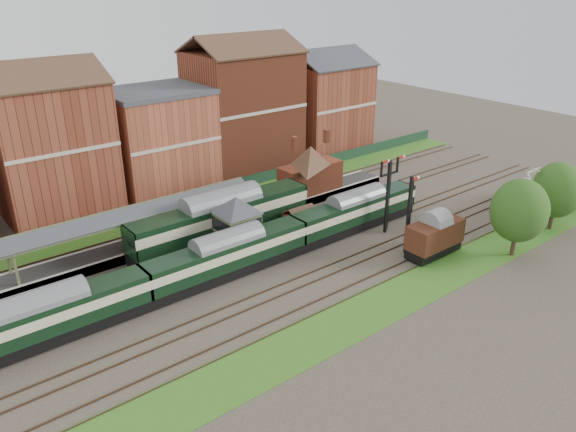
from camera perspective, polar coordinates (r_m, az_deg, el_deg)
ground at (r=55.10m, az=-0.59°, el=-4.12°), size 160.00×160.00×0.00m
grass_back at (r=67.22m, az=-9.05°, el=0.91°), size 90.00×4.50×0.06m
grass_front at (r=47.51m, az=8.52°, el=-9.30°), size 90.00×5.00×0.06m
fence at (r=68.59m, az=-9.94°, el=1.97°), size 90.00×0.12×1.50m
platform at (r=59.82m, az=-10.18°, el=-1.63°), size 55.00×3.40×1.00m
signal_box at (r=54.51m, az=-5.20°, el=-0.81°), size 5.40×5.40×6.00m
brick_hut at (r=59.68m, az=1.25°, el=-0.57°), size 3.20×2.64×2.94m
station_building at (r=67.51m, az=2.30°, el=4.86°), size 8.10×8.10×5.90m
canopy at (r=55.90m, az=-15.83°, el=0.54°), size 26.00×3.89×4.08m
semaphore_bracket at (r=59.19m, az=10.12°, el=2.45°), size 3.60×0.25×8.18m
semaphore_siding at (r=55.27m, az=12.15°, el=0.18°), size 1.23×0.25×8.00m
yard_lamp at (r=64.16m, az=23.29°, el=1.89°), size 2.60×0.22×7.00m
town_backdrop at (r=72.52m, az=-13.16°, el=8.11°), size 69.00×10.00×16.00m
dmu_train at (r=50.93m, az=-6.08°, el=-3.93°), size 48.66×2.56×3.74m
platform_railcar at (r=57.37m, az=-6.75°, el=-0.14°), size 20.07×3.16×4.62m
goods_van_a at (r=56.31m, az=14.68°, el=-1.94°), size 6.04×2.62×3.66m
goods_van_b at (r=69.29m, az=22.87°, el=1.66°), size 5.49×2.38×3.33m
goods_van_c at (r=75.56m, az=25.64°, el=2.93°), size 5.54×2.40×3.36m
tree_near at (r=65.49m, az=25.68°, el=2.40°), size 5.21×5.21×7.53m
tree_far at (r=57.64m, az=22.45°, el=0.51°), size 5.41×5.41×7.89m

